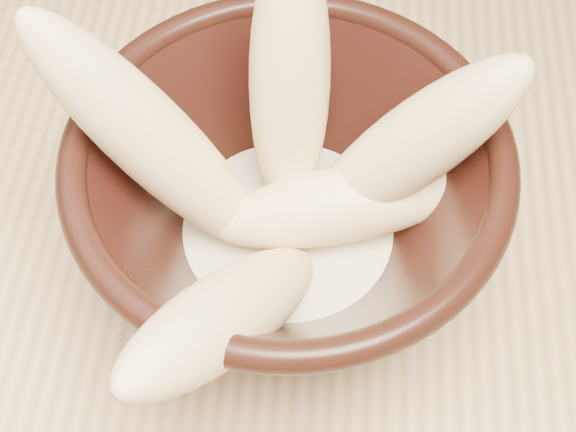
# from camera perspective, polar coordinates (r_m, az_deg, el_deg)

# --- Properties ---
(table) EXTENTS (1.20, 0.80, 0.75)m
(table) POSITION_cam_1_polar(r_m,az_deg,el_deg) (0.61, 3.01, -1.35)
(table) COLOR tan
(table) RESTS_ON ground
(bowl) EXTENTS (0.23, 0.23, 0.13)m
(bowl) POSITION_cam_1_polar(r_m,az_deg,el_deg) (0.44, 0.00, 0.75)
(bowl) COLOR black
(bowl) RESTS_ON table
(milk_puddle) EXTENTS (0.13, 0.13, 0.02)m
(milk_puddle) POSITION_cam_1_polar(r_m,az_deg,el_deg) (0.47, -0.00, -1.33)
(milk_puddle) COLOR beige
(milk_puddle) RESTS_ON bowl
(banana_upright) EXTENTS (0.05, 0.09, 0.17)m
(banana_upright) POSITION_cam_1_polar(r_m,az_deg,el_deg) (0.43, 0.10, 9.23)
(banana_upright) COLOR #EBCB8B
(banana_upright) RESTS_ON bowl
(banana_left) EXTENTS (0.15, 0.07, 0.17)m
(banana_left) POSITION_cam_1_polar(r_m,az_deg,el_deg) (0.41, -9.57, 5.31)
(banana_left) COLOR #EBCB8B
(banana_left) RESTS_ON bowl
(banana_right) EXTENTS (0.13, 0.05, 0.15)m
(banana_right) POSITION_cam_1_polar(r_m,az_deg,el_deg) (0.42, 8.62, 4.78)
(banana_right) COLOR #EBCB8B
(banana_right) RESTS_ON bowl
(banana_across) EXTENTS (0.16, 0.08, 0.05)m
(banana_across) POSITION_cam_1_polar(r_m,az_deg,el_deg) (0.44, 3.99, 0.85)
(banana_across) COLOR #EBCB8B
(banana_across) RESTS_ON bowl
(banana_front) EXTENTS (0.11, 0.16, 0.14)m
(banana_front) POSITION_cam_1_polar(r_m,az_deg,el_deg) (0.38, -4.26, -6.99)
(banana_front) COLOR #EBCB8B
(banana_front) RESTS_ON bowl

